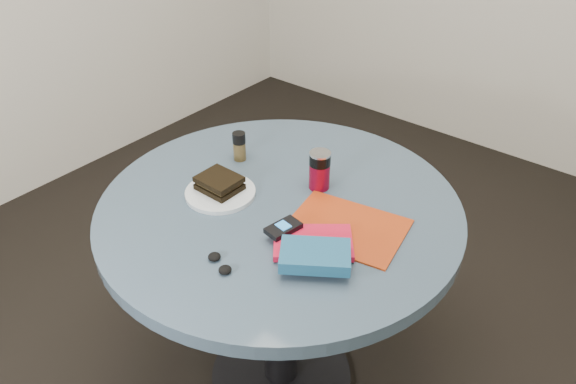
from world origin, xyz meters
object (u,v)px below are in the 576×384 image
Objects in this scene: pepper_grinder at (239,146)px; novel at (315,256)px; plate at (220,193)px; red_book at (313,242)px; sandwich at (219,183)px; magazine at (346,227)px; soda_can at (320,170)px; table at (280,249)px; headphones at (220,263)px; mp3_player at (283,228)px.

pepper_grinder reaches higher than novel.
plate is 1.02× the size of red_book.
pepper_grinder reaches higher than sandwich.
magazine is at bearing -10.08° from pepper_grinder.
soda_can is 0.34m from novel.
pepper_grinder is 0.46m from magazine.
table is at bearing 175.84° from magazine.
sandwich is 1.26× the size of pepper_grinder.
headphones is (-0.18, -0.14, -0.03)m from novel.
novel reaches higher than red_book.
plate is 0.30m from headphones.
red_book is 2.11× the size of headphones.
sandwich is at bearing 171.18° from mp3_player.
sandwich is 1.01× the size of soda_can.
table is 10.97× the size of pepper_grinder.
soda_can is 1.25× the size of pepper_grinder.
table is at bearing 24.94° from plate.
magazine is 1.51× the size of red_book.
mp3_player is at bearing 127.64° from novel.
pepper_grinder is at bearing 115.41° from sandwich.
soda_can reaches higher than plate.
soda_can reaches higher than magazine.
sandwich is 0.35m from red_book.
pepper_grinder is 0.31× the size of magazine.
novel is (0.03, -0.17, 0.03)m from magazine.
red_book is at bearing -56.98° from soda_can.
red_book is 1.18× the size of novel.
red_book is at bearing -26.43° from table.
red_book is at bearing -112.01° from magazine.
pepper_grinder is at bearing 116.67° from plate.
mp3_player is at bearing -7.70° from plate.
soda_can reaches higher than pepper_grinder.
magazine reaches higher than table.
table is at bearing -105.89° from soda_can.
soda_can is 1.18× the size of mp3_player.
headphones is at bearing -45.54° from sandwich.
red_book is at bearing 95.68° from novel.
soda_can is at bearing 90.28° from novel.
plate is at bearing 134.42° from novel.
headphones reaches higher than magazine.
sandwich is at bearing -158.00° from table.
pepper_grinder is 0.56× the size of novel.
soda_can is at bearing 46.63° from plate.
table is 0.34m from novel.
pepper_grinder is (-0.24, 0.10, 0.21)m from table.
sandwich is 0.40m from novel.
soda_can reaches higher than mp3_player.
pepper_grinder is at bearing 148.64° from mp3_player.
table is 0.26m from magazine.
headphones is (0.02, -0.42, -0.05)m from soda_can.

